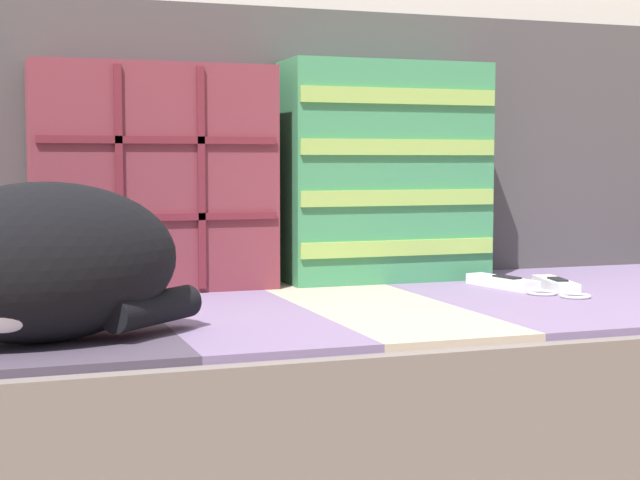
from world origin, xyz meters
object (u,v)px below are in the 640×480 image
throw_pillow_quilted (154,178)px  game_remote_far (505,283)px  couch (417,424)px  throw_pillow_striped (385,172)px  game_remote_near (557,285)px  sleeping_cat (26,269)px

throw_pillow_quilted → game_remote_far: bearing=-17.3°
couch → throw_pillow_striped: (0.03, 0.20, 0.41)m
throw_pillow_quilted → game_remote_near: 0.70m
couch → sleeping_cat: 0.73m
sleeping_cat → game_remote_near: (0.86, 0.21, -0.08)m
couch → game_remote_far: (0.18, 0.02, 0.22)m
throw_pillow_striped → throw_pillow_quilted: bearing=179.9°
throw_pillow_quilted → throw_pillow_striped: size_ratio=1.02×
throw_pillow_striped → sleeping_cat: throw_pillow_striped is taller
sleeping_cat → couch: bearing=21.5°
throw_pillow_striped → sleeping_cat: 0.79m
sleeping_cat → game_remote_far: size_ratio=1.96×
couch → sleeping_cat: bearing=-158.5°
throw_pillow_quilted → sleeping_cat: (-0.23, -0.44, -0.10)m
throw_pillow_quilted → game_remote_far: (0.57, -0.18, -0.18)m
sleeping_cat → throw_pillow_striped: bearing=34.5°
couch → throw_pillow_striped: size_ratio=4.76×
throw_pillow_striped → game_remote_near: 0.37m
sleeping_cat → game_remote_near: size_ratio=2.08×
throw_pillow_quilted → sleeping_cat: bearing=-117.0°
couch → throw_pillow_quilted: (-0.39, 0.20, 0.40)m
throw_pillow_striped → sleeping_cat: bearing=-145.5°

